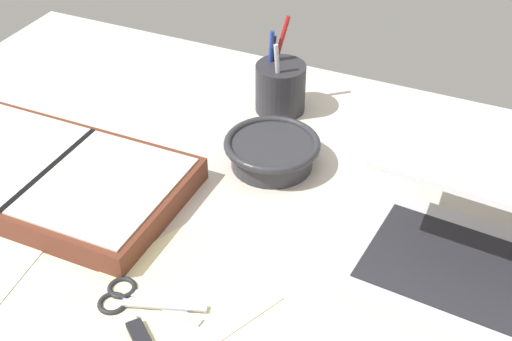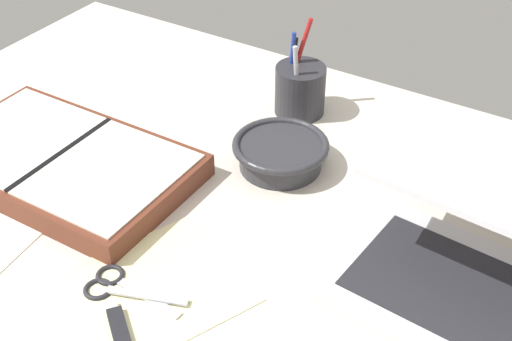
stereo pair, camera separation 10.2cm
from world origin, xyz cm
name	(u,v)px [view 2 (the right image)]	position (x,y,z in cm)	size (l,w,h in cm)	color
desk_top	(227,231)	(0.00, 0.00, 1.00)	(140.00, 100.00, 2.00)	beige
laptop	(480,260)	(34.26, 6.60, 7.23)	(34.73, 34.58, 15.57)	silver
bowl	(280,153)	(-0.75, 16.75, 4.66)	(15.49, 15.49, 4.73)	#2D2D33
pen_cup	(300,89)	(-6.20, 32.90, 6.57)	(8.90, 8.90, 16.82)	#28282D
planner	(63,163)	(-28.88, -2.91, 4.01)	(40.82, 24.81, 4.20)	brown
scissors	(116,286)	(-5.64, -17.81, 2.34)	(14.17, 6.68, 0.80)	#B7B7BC
paper_sheet_front	(128,300)	(-2.76, -18.71, 2.08)	(19.93, 29.27, 0.16)	#F4EFB2
usb_drive	(118,326)	(-0.83, -22.91, 2.50)	(6.64, 5.73, 1.00)	black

